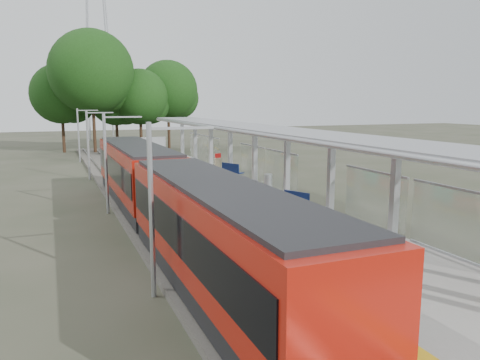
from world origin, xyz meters
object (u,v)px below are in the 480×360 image
train (165,194)px  bench_mid (299,201)px  info_pillar_far (218,171)px  litter_bin (268,182)px  bench_far (232,171)px

train → bench_mid: size_ratio=19.00×
bench_mid → info_pillar_far: bearing=72.5°
bench_mid → litter_bin: size_ratio=1.52×
bench_mid → litter_bin: bearing=55.7°
bench_far → litter_bin: size_ratio=1.66×
train → bench_mid: bearing=-12.3°
train → litter_bin: train is taller
info_pillar_far → litter_bin: bearing=-61.5°
train → bench_mid: (5.89, -1.29, -0.55)m
bench_mid → bench_far: bearing=62.9°
bench_mid → litter_bin: (0.95, 5.21, -0.03)m
bench_far → info_pillar_far: 2.13m
bench_mid → bench_far: bench_far is taller
bench_mid → litter_bin: 5.30m
bench_mid → bench_far: 9.88m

